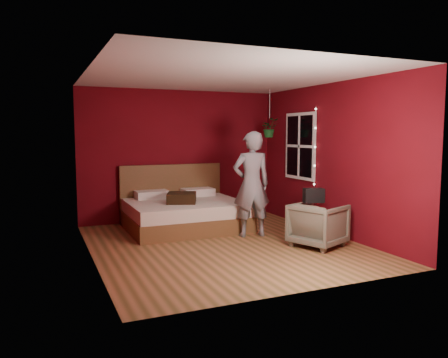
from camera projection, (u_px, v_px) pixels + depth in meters
The scene contains 10 objects.
floor at pixel (224, 244), 6.87m from camera, with size 4.50×4.50×0.00m, color #9B643E.
room_walls at pixel (224, 138), 6.70m from camera, with size 4.04×4.54×2.62m.
window at pixel (300, 146), 8.31m from camera, with size 0.05×0.97×1.27m.
fairy_lights at pixel (315, 147), 7.82m from camera, with size 0.04×0.04×1.45m.
bed at pixel (183, 212), 8.06m from camera, with size 2.05×1.74×1.13m.
person at pixel (251, 184), 7.35m from camera, with size 0.65×0.43×1.78m, color slate.
armchair at pixel (318, 225), 6.73m from camera, with size 0.72×0.74×0.67m, color #605C4C.
handbag at pixel (314, 195), 6.77m from camera, with size 0.31×0.16×0.22m, color black.
throw_pillow at pixel (182, 198), 7.76m from camera, with size 0.50×0.50×0.18m, color black.
hanging_plant at pixel (269, 128), 8.53m from camera, with size 0.38×0.34×0.94m.
Camera 1 is at (-2.67, -6.17, 1.75)m, focal length 35.00 mm.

